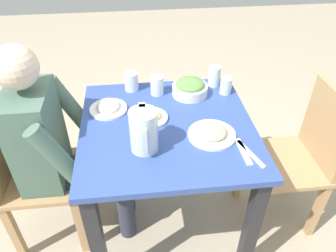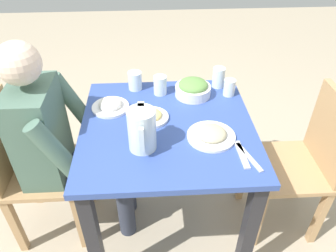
% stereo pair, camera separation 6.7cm
% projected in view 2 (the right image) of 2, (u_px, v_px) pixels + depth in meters
% --- Properties ---
extents(ground_plane, '(8.00, 8.00, 0.00)m').
position_uv_depth(ground_plane, '(168.00, 221.00, 1.99)').
color(ground_plane, tan).
extents(dining_table, '(0.82, 0.82, 0.74)m').
position_uv_depth(dining_table, '(167.00, 147.00, 1.62)').
color(dining_table, '#334C99').
rests_on(dining_table, ground_plane).
extents(chair_near, '(0.40, 0.40, 0.86)m').
position_uv_depth(chair_near, '(27.00, 165.00, 1.69)').
color(chair_near, tan).
rests_on(chair_near, ground_plane).
extents(chair_far, '(0.40, 0.40, 0.86)m').
position_uv_depth(chair_far, '(305.00, 159.00, 1.72)').
color(chair_far, tan).
rests_on(chair_far, ground_plane).
extents(diner_near, '(0.48, 0.53, 1.16)m').
position_uv_depth(diner_near, '(61.00, 142.00, 1.61)').
color(diner_near, '#4C6B5B').
rests_on(diner_near, ground_plane).
extents(water_pitcher, '(0.16, 0.12, 0.19)m').
position_uv_depth(water_pitcher, '(142.00, 130.00, 1.35)').
color(water_pitcher, silver).
rests_on(water_pitcher, dining_table).
extents(salad_bowl, '(0.19, 0.19, 0.09)m').
position_uv_depth(salad_bowl, '(193.00, 88.00, 1.72)').
color(salad_bowl, white).
rests_on(salad_bowl, dining_table).
extents(plate_beans, '(0.22, 0.22, 0.05)m').
position_uv_depth(plate_beans, '(211.00, 134.00, 1.45)').
color(plate_beans, white).
rests_on(plate_beans, dining_table).
extents(plate_fries, '(0.17, 0.17, 0.04)m').
position_uv_depth(plate_fries, '(151.00, 116.00, 1.56)').
color(plate_fries, white).
rests_on(plate_fries, dining_table).
extents(plate_yoghurt, '(0.19, 0.19, 0.06)m').
position_uv_depth(plate_yoghurt, '(110.00, 105.00, 1.63)').
color(plate_yoghurt, white).
rests_on(plate_yoghurt, dining_table).
extents(water_glass_center, '(0.08, 0.08, 0.10)m').
position_uv_depth(water_glass_center, '(135.00, 81.00, 1.77)').
color(water_glass_center, silver).
rests_on(water_glass_center, dining_table).
extents(water_glass_by_pitcher, '(0.07, 0.07, 0.10)m').
position_uv_depth(water_glass_by_pitcher, '(160.00, 85.00, 1.73)').
color(water_glass_by_pitcher, silver).
rests_on(water_glass_by_pitcher, dining_table).
extents(water_glass_far_right, '(0.07, 0.07, 0.11)m').
position_uv_depth(water_glass_far_right, '(218.00, 77.00, 1.78)').
color(water_glass_far_right, silver).
rests_on(water_glass_far_right, dining_table).
extents(water_glass_near_right, '(0.06, 0.06, 0.09)m').
position_uv_depth(water_glass_near_right, '(229.00, 87.00, 1.72)').
color(water_glass_near_right, silver).
rests_on(water_glass_near_right, dining_table).
extents(fork_near, '(0.17, 0.03, 0.01)m').
position_uv_depth(fork_near, '(242.00, 154.00, 1.36)').
color(fork_near, silver).
rests_on(fork_near, dining_table).
extents(knife_near, '(0.18, 0.08, 0.01)m').
position_uv_depth(knife_near, '(249.00, 157.00, 1.35)').
color(knife_near, silver).
rests_on(knife_near, dining_table).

